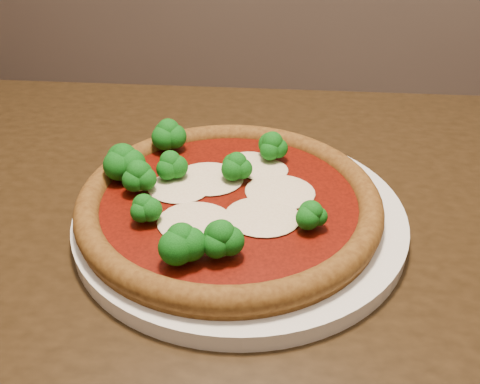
# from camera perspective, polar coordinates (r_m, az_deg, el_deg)

# --- Properties ---
(dining_table) EXTENTS (1.22, 0.86, 0.75)m
(dining_table) POSITION_cam_1_polar(r_m,az_deg,el_deg) (0.65, -0.26, -10.87)
(dining_table) COLOR black
(dining_table) RESTS_ON floor
(plate) EXTENTS (0.35, 0.35, 0.02)m
(plate) POSITION_cam_1_polar(r_m,az_deg,el_deg) (0.57, 0.00, -2.58)
(plate) COLOR white
(plate) RESTS_ON dining_table
(pizza) EXTENTS (0.32, 0.32, 0.06)m
(pizza) POSITION_cam_1_polar(r_m,az_deg,el_deg) (0.56, -1.72, -0.63)
(pizza) COLOR brown
(pizza) RESTS_ON plate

